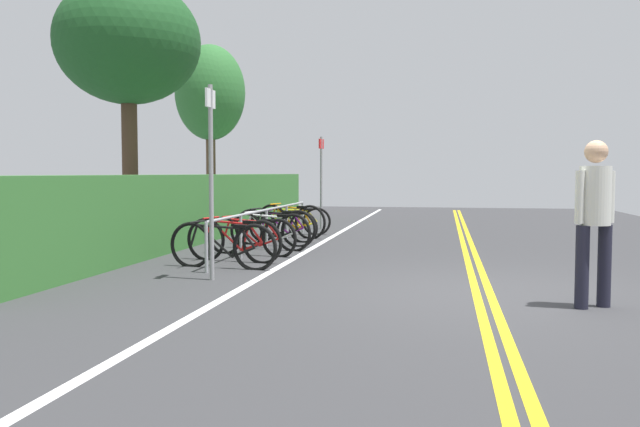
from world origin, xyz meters
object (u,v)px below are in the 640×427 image
object	(u,v)px
bicycle_0	(223,246)
bicycle_4	(275,228)
bike_rack	(267,218)
bicycle_1	(234,240)
bicycle_5	(283,226)
bicycle_6	(291,221)
tree_mid	(128,43)
bicycle_7	(296,221)
pedestrian	(595,211)
tree_far_right	(210,94)
bicycle_2	(252,236)
bicycle_3	(270,231)
sign_post_near	(211,165)
sign_post_far	(321,174)

from	to	relation	value
bicycle_0	bicycle_4	xyz separation A→B (m)	(3.14, 0.02, 0.01)
bike_rack	bicycle_0	xyz separation A→B (m)	(-2.78, -0.08, -0.23)
bicycle_1	bicycle_5	world-z (taller)	bicycle_1
bicycle_6	tree_mid	xyz separation A→B (m)	(-0.76, 3.40, 3.84)
bicycle_7	pedestrian	size ratio (longest dim) A/B	0.92
bicycle_1	tree_mid	xyz separation A→B (m)	(3.24, 3.39, 3.86)
bicycle_0	tree_far_right	xyz separation A→B (m)	(9.28, 3.55, 3.40)
bicycle_6	tree_mid	distance (m)	5.18
bicycle_2	bicycle_3	distance (m)	0.85
bike_rack	bicycle_2	distance (m)	1.20
bicycle_2	bicycle_4	world-z (taller)	bicycle_4
bicycle_3	sign_post_near	bearing A→B (deg)	-177.57
bike_rack	bicycle_7	distance (m)	2.70
bike_rack	sign_post_far	world-z (taller)	sign_post_far
bicycle_4	tree_mid	distance (m)	5.24
bicycle_5	bicycle_6	bearing A→B (deg)	1.72
bicycle_1	sign_post_near	distance (m)	2.19
bike_rack	bicycle_2	world-z (taller)	bike_rack
bike_rack	bicycle_4	bearing A→B (deg)	-9.65
bicycle_0	bicycle_7	world-z (taller)	bicycle_0
bike_rack	bicycle_4	distance (m)	0.43
bicycle_3	tree_mid	size ratio (longest dim) A/B	0.30
bicycle_3	bicycle_7	xyz separation A→B (m)	(3.01, 0.19, -0.03)
bicycle_2	bicycle_6	distance (m)	3.16
sign_post_near	bicycle_1	bearing A→B (deg)	9.23
bike_rack	bicycle_0	size ratio (longest dim) A/B	3.73
bicycle_1	tree_far_right	bearing A→B (deg)	22.18
bicycle_0	bicycle_5	distance (m)	3.93
sign_post_near	bicycle_0	bearing A→B (deg)	11.60
bicycle_3	bicycle_1	bearing A→B (deg)	175.02
bicycle_0	sign_post_near	bearing A→B (deg)	-168.40
bike_rack	bicycle_7	xyz separation A→B (m)	(2.69, 0.04, -0.26)
bicycle_0	bicycle_6	xyz separation A→B (m)	(4.76, 0.07, 0.02)
bicycle_5	bicycle_7	world-z (taller)	bicycle_5
bicycle_0	pedestrian	bearing A→B (deg)	-113.12
bicycle_2	tree_far_right	xyz separation A→B (m)	(7.67, 3.52, 3.41)
bicycle_7	tree_mid	world-z (taller)	tree_mid
bicycle_1	tree_far_right	world-z (taller)	tree_far_right
bicycle_5	sign_post_far	size ratio (longest dim) A/B	0.68
bicycle_7	tree_far_right	xyz separation A→B (m)	(3.81, 3.43, 3.42)
bicycle_5	tree_mid	xyz separation A→B (m)	(0.08, 3.42, 3.88)
bike_rack	bicycle_1	distance (m)	2.03
bicycle_6	sign_post_near	xyz separation A→B (m)	(-5.82, -0.29, 1.17)
sign_post_near	tree_mid	world-z (taller)	tree_mid
bicycle_4	sign_post_near	xyz separation A→B (m)	(-4.20, -0.23, 1.17)
bicycle_5	sign_post_near	xyz separation A→B (m)	(-4.99, -0.26, 1.21)
bicycle_5	sign_post_near	distance (m)	5.14
bicycle_6	tree_far_right	size ratio (longest dim) A/B	0.32
bicycle_2	bicycle_7	xyz separation A→B (m)	(3.86, 0.09, -0.01)
bicycle_1	tree_mid	size ratio (longest dim) A/B	0.31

